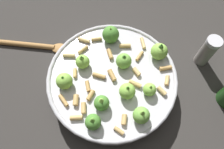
% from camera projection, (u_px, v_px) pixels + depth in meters
% --- Properties ---
extents(ground_plane, '(2.40, 2.40, 0.00)m').
position_uv_depth(ground_plane, '(112.00, 86.00, 0.56)').
color(ground_plane, '#2D2B28').
extents(cooking_pan, '(0.33, 0.33, 0.12)m').
position_uv_depth(cooking_pan, '(112.00, 80.00, 0.53)').
color(cooking_pan, '#B7B7BC').
rests_on(cooking_pan, ground).
extents(pepper_shaker, '(0.04, 0.04, 0.10)m').
position_uv_depth(pepper_shaker, '(207.00, 51.00, 0.55)').
color(pepper_shaker, gray).
rests_on(pepper_shaker, ground).
extents(wooden_spoon, '(0.22, 0.15, 0.02)m').
position_uv_depth(wooden_spoon, '(34.00, 46.00, 0.61)').
color(wooden_spoon, '#9E703D').
rests_on(wooden_spoon, ground).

